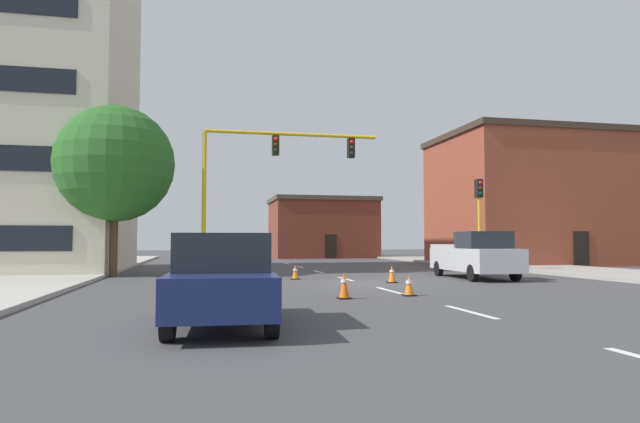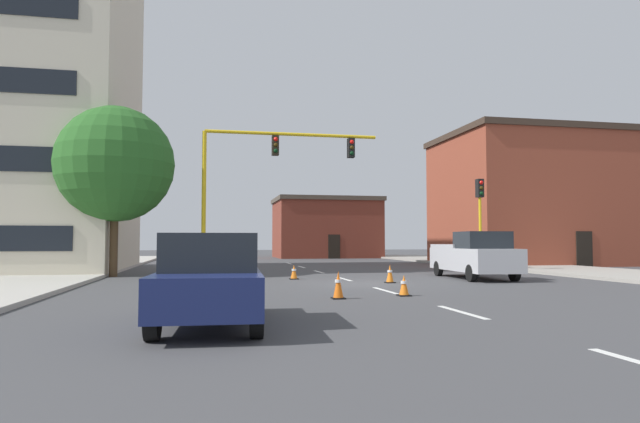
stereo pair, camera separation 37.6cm
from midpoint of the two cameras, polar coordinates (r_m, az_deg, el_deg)
ground_plane at (r=20.89m, az=4.71°, el=-7.46°), size 160.00×160.00×0.00m
sidewalk_left at (r=29.00m, az=-26.05°, el=-5.80°), size 6.00×56.00×0.14m
sidewalk_right at (r=33.78m, az=22.61°, el=-5.44°), size 6.00×56.00×0.14m
lane_stripe_seg_1 at (r=12.98m, az=15.31°, el=-10.03°), size 0.16×2.40×0.01m
lane_stripe_seg_2 at (r=18.04m, az=7.38°, el=-8.13°), size 0.16×2.40×0.01m
lane_stripe_seg_3 at (r=23.30m, az=3.00°, el=-7.01°), size 0.16×2.40×0.01m
lane_stripe_seg_4 at (r=28.65m, az=0.26°, el=-6.28°), size 0.16×2.40×0.01m
lane_stripe_seg_5 at (r=34.05m, az=-1.61°, el=-5.77°), size 0.16×2.40×0.01m
lane_stripe_seg_6 at (r=39.48m, az=-2.97°, el=-5.40°), size 0.16×2.40×0.01m
building_brick_center at (r=53.85m, az=0.80°, el=-1.69°), size 10.02×7.65×5.80m
building_row_right at (r=41.27m, az=21.99°, el=1.18°), size 13.11×9.52×9.00m
traffic_signal_gantry at (r=25.99m, az=-8.98°, el=-1.61°), size 9.22×1.20×6.83m
traffic_light_pole_right at (r=29.50m, az=16.63°, el=0.79°), size 0.32×0.47×4.80m
tree_left_near at (r=26.54m, az=-20.09°, el=4.62°), size 5.24×5.24×7.70m
pickup_truck_silver at (r=24.46m, az=16.13°, el=-4.43°), size 2.31×5.51×1.99m
sedan_navy_near_left at (r=10.70m, az=-10.30°, el=-6.84°), size 2.08×4.59×1.74m
traffic_cone_roadside_a at (r=15.32m, az=2.62°, el=-7.65°), size 0.36×0.36×0.77m
traffic_cone_roadside_b at (r=21.30m, az=7.77°, el=-6.44°), size 0.36×0.36×0.70m
traffic_cone_roadside_c at (r=23.10m, az=-2.25°, el=-6.31°), size 0.36×0.36×0.61m
traffic_cone_roadside_d at (r=16.32m, az=9.37°, el=-7.60°), size 0.36×0.36×0.62m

